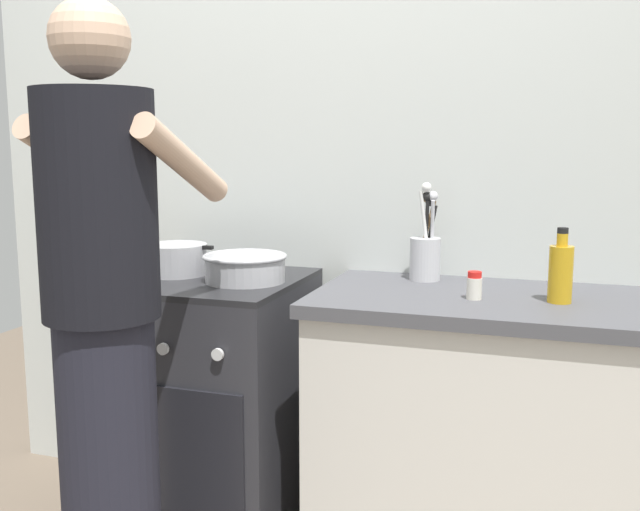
{
  "coord_description": "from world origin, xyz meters",
  "views": [
    {
      "loc": [
        0.75,
        -1.98,
        1.35
      ],
      "look_at": [
        0.05,
        0.12,
        1.0
      ],
      "focal_mm": 40.29,
      "sensor_mm": 36.0,
      "label": 1
    }
  ],
  "objects_px": {
    "utensil_crock": "(426,251)",
    "stove_range": "(213,406)",
    "spice_bottle": "(474,286)",
    "mixing_bowl": "(245,267)",
    "pot": "(176,259)",
    "person": "(105,331)",
    "oil_bottle": "(561,272)"
  },
  "relations": [
    {
      "from": "utensil_crock",
      "to": "stove_range",
      "type": "bearing_deg",
      "value": -164.43
    },
    {
      "from": "stove_range",
      "to": "spice_bottle",
      "type": "xyz_separation_m",
      "value": [
        0.88,
        -0.06,
        0.49
      ]
    },
    {
      "from": "utensil_crock",
      "to": "spice_bottle",
      "type": "height_order",
      "value": "utensil_crock"
    },
    {
      "from": "mixing_bowl",
      "to": "pot",
      "type": "bearing_deg",
      "value": 171.16
    },
    {
      "from": "mixing_bowl",
      "to": "person",
      "type": "height_order",
      "value": "person"
    },
    {
      "from": "stove_range",
      "to": "utensil_crock",
      "type": "xyz_separation_m",
      "value": [
        0.69,
        0.19,
        0.55
      ]
    },
    {
      "from": "spice_bottle",
      "to": "oil_bottle",
      "type": "bearing_deg",
      "value": 7.97
    },
    {
      "from": "pot",
      "to": "mixing_bowl",
      "type": "xyz_separation_m",
      "value": [
        0.28,
        -0.04,
        -0.0
      ]
    },
    {
      "from": "spice_bottle",
      "to": "utensil_crock",
      "type": "bearing_deg",
      "value": 126.81
    },
    {
      "from": "mixing_bowl",
      "to": "utensil_crock",
      "type": "height_order",
      "value": "utensil_crock"
    },
    {
      "from": "pot",
      "to": "mixing_bowl",
      "type": "bearing_deg",
      "value": -8.84
    },
    {
      "from": "spice_bottle",
      "to": "oil_bottle",
      "type": "distance_m",
      "value": 0.24
    },
    {
      "from": "person",
      "to": "utensil_crock",
      "type": "bearing_deg",
      "value": 47.52
    },
    {
      "from": "spice_bottle",
      "to": "person",
      "type": "relative_size",
      "value": 0.05
    },
    {
      "from": "utensil_crock",
      "to": "oil_bottle",
      "type": "distance_m",
      "value": 0.47
    },
    {
      "from": "mixing_bowl",
      "to": "utensil_crock",
      "type": "xyz_separation_m",
      "value": [
        0.55,
        0.21,
        0.05
      ]
    },
    {
      "from": "mixing_bowl",
      "to": "person",
      "type": "relative_size",
      "value": 0.16
    },
    {
      "from": "person",
      "to": "stove_range",
      "type": "bearing_deg",
      "value": 88.87
    },
    {
      "from": "stove_range",
      "to": "pot",
      "type": "height_order",
      "value": "pot"
    },
    {
      "from": "stove_range",
      "to": "spice_bottle",
      "type": "bearing_deg",
      "value": -3.74
    },
    {
      "from": "pot",
      "to": "spice_bottle",
      "type": "distance_m",
      "value": 1.02
    },
    {
      "from": "stove_range",
      "to": "pot",
      "type": "bearing_deg",
      "value": 170.16
    },
    {
      "from": "mixing_bowl",
      "to": "oil_bottle",
      "type": "bearing_deg",
      "value": -0.32
    },
    {
      "from": "stove_range",
      "to": "utensil_crock",
      "type": "relative_size",
      "value": 2.8
    },
    {
      "from": "pot",
      "to": "utensil_crock",
      "type": "relative_size",
      "value": 0.88
    },
    {
      "from": "utensil_crock",
      "to": "oil_bottle",
      "type": "relative_size",
      "value": 1.51
    },
    {
      "from": "spice_bottle",
      "to": "pot",
      "type": "bearing_deg",
      "value": 175.42
    },
    {
      "from": "person",
      "to": "mixing_bowl",
      "type": "bearing_deg",
      "value": 74.78
    },
    {
      "from": "oil_bottle",
      "to": "person",
      "type": "relative_size",
      "value": 0.13
    },
    {
      "from": "mixing_bowl",
      "to": "utensil_crock",
      "type": "relative_size",
      "value": 0.86
    },
    {
      "from": "oil_bottle",
      "to": "person",
      "type": "distance_m",
      "value": 1.26
    },
    {
      "from": "pot",
      "to": "oil_bottle",
      "type": "xyz_separation_m",
      "value": [
        1.25,
        -0.05,
        0.03
      ]
    }
  ]
}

